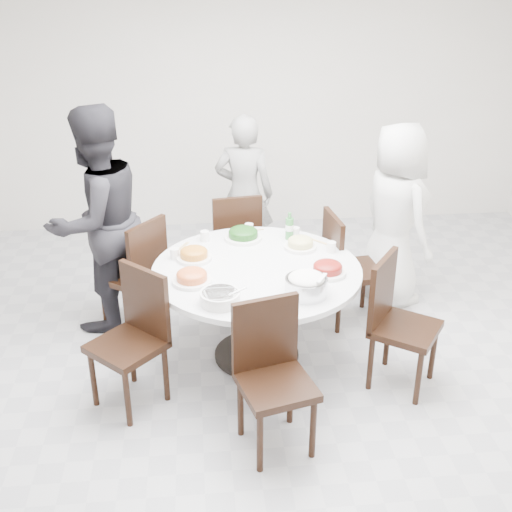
{
  "coord_description": "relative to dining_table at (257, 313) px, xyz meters",
  "views": [
    {
      "loc": [
        -0.64,
        -3.72,
        2.81
      ],
      "look_at": [
        -0.24,
        0.39,
        0.82
      ],
      "focal_mm": 45.0,
      "sensor_mm": 36.0,
      "label": 1
    }
  ],
  "objects": [
    {
      "name": "dish_redbrown",
      "position": [
        0.48,
        -0.14,
        0.41
      ],
      "size": [
        0.26,
        0.26,
        0.07
      ],
      "primitive_type": "cylinder",
      "color": "white",
      "rests_on": "dining_table"
    },
    {
      "name": "diner_left",
      "position": [
        -1.18,
        0.63,
        0.52
      ],
      "size": [
        1.1,
        1.1,
        1.8
      ],
      "primitive_type": "imported",
      "rotation": [
        0.0,
        0.0,
        3.93
      ],
      "color": "black",
      "rests_on": "floor"
    },
    {
      "name": "beverage_bottle",
      "position": [
        0.3,
        0.48,
        0.49
      ],
      "size": [
        0.06,
        0.06,
        0.22
      ],
      "primitive_type": "cylinder",
      "color": "#317A37",
      "rests_on": "dining_table"
    },
    {
      "name": "wall_back",
      "position": [
        0.24,
        2.66,
        1.02
      ],
      "size": [
        6.0,
        0.01,
        2.8
      ],
      "primitive_type": "cube",
      "color": "silver",
      "rests_on": "ground"
    },
    {
      "name": "chair_se",
      "position": [
        0.98,
        -0.44,
        0.1
      ],
      "size": [
        0.59,
        0.59,
        0.95
      ],
      "primitive_type": "cube",
      "rotation": [
        0.0,
        0.0,
        7.23
      ],
      "color": "black",
      "rests_on": "floor"
    },
    {
      "name": "rice_bowl",
      "position": [
        0.28,
        -0.42,
        0.44
      ],
      "size": [
        0.28,
        0.28,
        0.12
      ],
      "primitive_type": "cylinder",
      "color": "silver",
      "rests_on": "dining_table"
    },
    {
      "name": "dish_orange",
      "position": [
        -0.44,
        0.18,
        0.41
      ],
      "size": [
        0.26,
        0.26,
        0.07
      ],
      "primitive_type": "cylinder",
      "color": "white",
      "rests_on": "dining_table"
    },
    {
      "name": "chair_n",
      "position": [
        -0.1,
        1.1,
        0.1
      ],
      "size": [
        0.47,
        0.47,
        0.95
      ],
      "primitive_type": "cube",
      "rotation": [
        0.0,
        0.0,
        3.28
      ],
      "color": "black",
      "rests_on": "floor"
    },
    {
      "name": "diner_right",
      "position": [
        1.24,
        0.77,
        0.41
      ],
      "size": [
        0.75,
        0.9,
        1.58
      ],
      "primitive_type": "imported",
      "rotation": [
        0.0,
        0.0,
        1.94
      ],
      "color": "silver",
      "rests_on": "floor"
    },
    {
      "name": "diner_middle",
      "position": [
        0.03,
        1.52,
        0.38
      ],
      "size": [
        0.61,
        0.47,
        1.5
      ],
      "primitive_type": "imported",
      "rotation": [
        0.0,
        0.0,
        2.92
      ],
      "color": "black",
      "rests_on": "floor"
    },
    {
      "name": "chopsticks",
      "position": [
        -0.03,
        0.65,
        0.38
      ],
      "size": [
        0.24,
        0.04,
        0.01
      ],
      "primitive_type": null,
      "color": "tan",
      "rests_on": "dining_table"
    },
    {
      "name": "dish_greens",
      "position": [
        -0.06,
        0.51,
        0.41
      ],
      "size": [
        0.29,
        0.29,
        0.08
      ],
      "primitive_type": "cylinder",
      "color": "white",
      "rests_on": "dining_table"
    },
    {
      "name": "chair_s",
      "position": [
        0.02,
        -0.98,
        0.1
      ],
      "size": [
        0.51,
        0.51,
        0.95
      ],
      "primitive_type": "cube",
      "rotation": [
        0.0,
        0.0,
        6.55
      ],
      "color": "black",
      "rests_on": "floor"
    },
    {
      "name": "chair_nw",
      "position": [
        -0.95,
        0.55,
        0.1
      ],
      "size": [
        0.59,
        0.59,
        0.95
      ],
      "primitive_type": "cube",
      "rotation": [
        0.0,
        0.0,
        4.05
      ],
      "color": "black",
      "rests_on": "floor"
    },
    {
      "name": "soup_bowl",
      "position": [
        -0.28,
        -0.48,
        0.42
      ],
      "size": [
        0.26,
        0.26,
        0.08
      ],
      "primitive_type": "cylinder",
      "color": "white",
      "rests_on": "dining_table"
    },
    {
      "name": "dish_pale",
      "position": [
        0.36,
        0.3,
        0.41
      ],
      "size": [
        0.25,
        0.25,
        0.07
      ],
      "primitive_type": "cylinder",
      "color": "white",
      "rests_on": "dining_table"
    },
    {
      "name": "dish_tofu",
      "position": [
        -0.46,
        -0.18,
        0.41
      ],
      "size": [
        0.27,
        0.27,
        0.07
      ],
      "primitive_type": "cylinder",
      "color": "white",
      "rests_on": "dining_table"
    },
    {
      "name": "floor",
      "position": [
        0.24,
        -0.34,
        -0.38
      ],
      "size": [
        6.0,
        6.0,
        0.01
      ],
      "primitive_type": "cube",
      "color": "#AFB0B4",
      "rests_on": "ground"
    },
    {
      "name": "chair_ne",
      "position": [
        0.83,
        0.46,
        0.1
      ],
      "size": [
        0.47,
        0.47,
        0.95
      ],
      "primitive_type": "cube",
      "rotation": [
        0.0,
        0.0,
        1.69
      ],
      "color": "black",
      "rests_on": "floor"
    },
    {
      "name": "dining_table",
      "position": [
        0.0,
        0.0,
        0.0
      ],
      "size": [
        1.5,
        1.5,
        0.75
      ],
      "primitive_type": "cylinder",
      "color": "white",
      "rests_on": "floor"
    },
    {
      "name": "tea_cups",
      "position": [
        -0.03,
        0.62,
        0.42
      ],
      "size": [
        0.07,
        0.07,
        0.08
      ],
      "primitive_type": "cylinder",
      "color": "white",
      "rests_on": "dining_table"
    },
    {
      "name": "chair_sw",
      "position": [
        -0.9,
        -0.47,
        0.1
      ],
      "size": [
        0.59,
        0.59,
        0.95
      ],
      "primitive_type": "cube",
      "rotation": [
        0.0,
        0.0,
        5.51
      ],
      "color": "black",
      "rests_on": "floor"
    }
  ]
}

